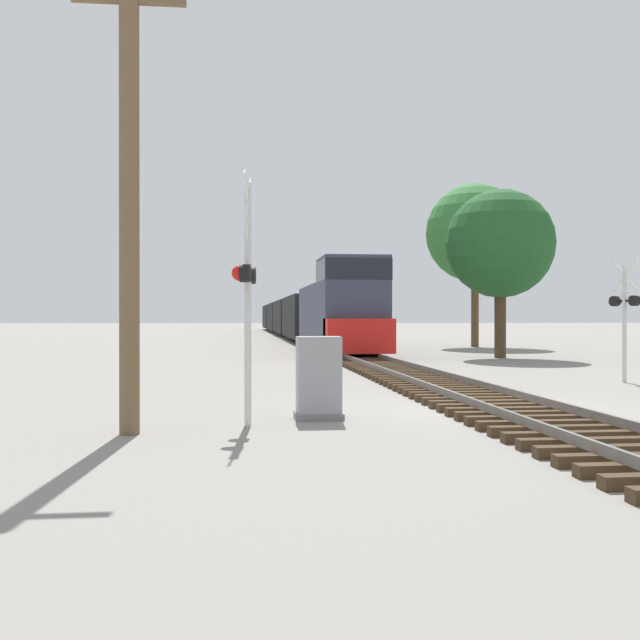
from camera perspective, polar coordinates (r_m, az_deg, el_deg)
ground_plane at (r=15.59m, az=13.29°, el=-6.66°), size 400.00×400.00×0.00m
rail_track_bed at (r=15.57m, az=13.29°, el=-6.17°), size 2.60×160.00×0.31m
freight_train at (r=69.64m, az=-2.09°, el=0.24°), size 2.95×80.45×4.55m
crossing_signal_near at (r=12.88m, az=-5.64°, el=2.85°), size 0.43×1.01×4.33m
crossing_signal_far at (r=22.95m, az=22.23°, el=0.85°), size 0.59×1.00×3.49m
relay_cabinet at (r=13.72m, az=-0.11°, el=-4.47°), size 0.87×0.67×1.51m
utility_pole at (r=12.43m, az=-14.33°, el=9.42°), size 1.80×0.32×7.51m
tree_far_right at (r=35.06m, az=13.57°, el=5.63°), size 4.92×4.92×7.65m
tree_mid_background at (r=47.50m, az=11.73°, el=6.49°), size 6.07×6.07×10.09m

